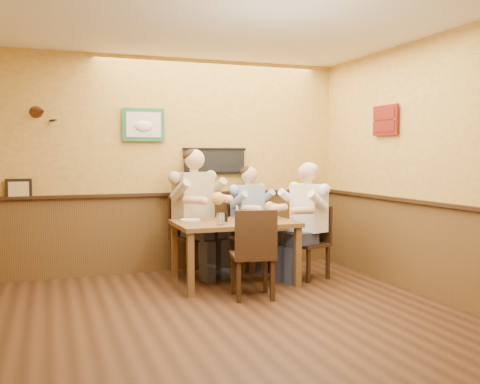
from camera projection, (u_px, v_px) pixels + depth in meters
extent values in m
plane|color=black|center=(216.00, 329.00, 4.72)|extent=(5.00, 5.00, 0.00)
cube|color=silver|center=(215.00, 5.00, 4.53)|extent=(5.00, 5.00, 0.02)
cube|color=gold|center=(159.00, 165.00, 6.97)|extent=(5.00, 0.02, 2.80)
cube|color=gold|center=(388.00, 187.00, 2.28)|extent=(5.00, 0.02, 2.80)
cube|color=gold|center=(448.00, 168.00, 5.47)|extent=(0.02, 5.00, 2.80)
cube|color=brown|center=(160.00, 234.00, 7.02)|extent=(5.00, 0.02, 1.00)
cube|color=brown|center=(445.00, 255.00, 5.52)|extent=(0.02, 5.00, 1.00)
cube|color=black|center=(215.00, 161.00, 7.18)|extent=(0.88, 0.03, 0.34)
cube|color=#206034|center=(144.00, 125.00, 6.83)|extent=(0.54, 0.03, 0.42)
cube|color=black|center=(19.00, 190.00, 6.38)|extent=(0.30, 0.03, 0.26)
cube|color=maroon|center=(385.00, 120.00, 6.40)|extent=(0.03, 0.48, 0.36)
cube|color=brown|center=(235.00, 223.00, 6.32)|extent=(1.40, 0.90, 0.05)
cube|color=brown|center=(191.00, 265.00, 5.76)|extent=(0.07, 0.07, 0.70)
cube|color=brown|center=(298.00, 257.00, 6.19)|extent=(0.07, 0.07, 0.70)
cube|color=brown|center=(174.00, 252.00, 6.49)|extent=(0.07, 0.07, 0.70)
cube|color=brown|center=(271.00, 246.00, 6.92)|extent=(0.07, 0.07, 0.70)
cylinder|color=silver|center=(221.00, 219.00, 5.99)|extent=(0.11, 0.11, 0.14)
cylinder|color=white|center=(251.00, 218.00, 6.06)|extent=(0.10, 0.10, 0.13)
cylinder|color=black|center=(259.00, 218.00, 6.22)|extent=(0.09, 0.09, 0.10)
cylinder|color=#BB3C14|center=(237.00, 215.00, 6.24)|extent=(0.05, 0.05, 0.17)
cylinder|color=white|center=(222.00, 218.00, 6.24)|extent=(0.05, 0.05, 0.10)
cylinder|color=black|center=(226.00, 218.00, 6.27)|extent=(0.05, 0.05, 0.10)
cylinder|color=white|center=(190.00, 220.00, 6.40)|extent=(0.29, 0.29, 0.02)
cylinder|color=white|center=(265.00, 218.00, 6.58)|extent=(0.28, 0.28, 0.02)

